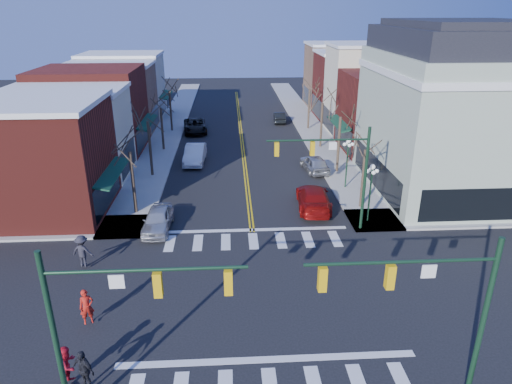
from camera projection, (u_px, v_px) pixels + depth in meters
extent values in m
plane|color=black|center=(260.00, 297.00, 23.98)|extent=(160.00, 160.00, 0.00)
cube|color=#9E9B93|center=(150.00, 172.00, 41.96)|extent=(3.50, 70.00, 0.15)
cube|color=#9E9B93|center=(338.00, 168.00, 42.93)|extent=(3.50, 70.00, 0.15)
cube|color=maroon|center=(32.00, 161.00, 32.48)|extent=(10.00, 8.50, 8.00)
cube|color=beige|center=(68.00, 136.00, 39.74)|extent=(10.00, 7.00, 7.50)
cube|color=maroon|center=(92.00, 111.00, 46.95)|extent=(10.00, 9.00, 8.50)
cube|color=#9F7557|center=(111.00, 99.00, 54.70)|extent=(10.00, 7.50, 7.80)
cube|color=beige|center=(124.00, 87.00, 61.79)|extent=(10.00, 8.00, 8.20)
cube|color=maroon|center=(392.00, 113.00, 47.15)|extent=(10.00, 8.50, 8.00)
cube|color=beige|center=(371.00, 90.00, 53.93)|extent=(10.00, 7.00, 10.00)
cube|color=maroon|center=(354.00, 86.00, 61.15)|extent=(10.00, 8.00, 8.50)
cube|color=#9F7557|center=(341.00, 76.00, 68.45)|extent=(10.00, 8.00, 9.00)
cube|color=#A3B199|center=(454.00, 124.00, 36.23)|extent=(12.00, 14.00, 11.00)
cube|color=white|center=(463.00, 71.00, 34.69)|extent=(12.25, 14.25, 0.50)
cube|color=black|center=(469.00, 40.00, 33.82)|extent=(11.40, 13.40, 1.80)
cube|color=black|center=(471.00, 24.00, 33.41)|extent=(9.80, 11.80, 0.60)
cylinder|color=#14331E|center=(56.00, 345.00, 15.37)|extent=(0.20, 0.20, 7.20)
cylinder|color=#14331E|center=(146.00, 270.00, 14.50)|extent=(6.50, 0.12, 0.12)
cube|color=gold|center=(158.00, 284.00, 14.72)|extent=(0.28, 0.28, 0.90)
cube|color=gold|center=(228.00, 282.00, 14.85)|extent=(0.28, 0.28, 0.90)
cylinder|color=#14331E|center=(482.00, 327.00, 16.20)|extent=(0.20, 0.20, 7.20)
cylinder|color=#14331E|center=(402.00, 262.00, 14.96)|extent=(6.50, 0.12, 0.12)
cube|color=gold|center=(390.00, 277.00, 15.15)|extent=(0.28, 0.28, 0.90)
cube|color=gold|center=(322.00, 279.00, 15.02)|extent=(0.28, 0.28, 0.90)
cylinder|color=#14331E|center=(365.00, 181.00, 29.88)|extent=(0.20, 0.20, 7.20)
cylinder|color=#14331E|center=(318.00, 140.00, 28.64)|extent=(6.50, 0.12, 0.12)
cube|color=gold|center=(312.00, 149.00, 28.83)|extent=(0.28, 0.28, 0.90)
cube|color=gold|center=(277.00, 149.00, 28.71)|extent=(0.28, 0.28, 0.90)
cylinder|color=#14331E|center=(370.00, 196.00, 31.55)|extent=(0.12, 0.12, 4.00)
sphere|color=white|center=(373.00, 167.00, 30.73)|extent=(0.36, 0.36, 0.36)
cylinder|color=#14331E|center=(347.00, 166.00, 37.55)|extent=(0.12, 0.12, 4.00)
sphere|color=white|center=(349.00, 141.00, 36.74)|extent=(0.36, 0.36, 0.36)
cylinder|color=#382B21|center=(133.00, 183.00, 32.79)|extent=(0.24, 0.24, 4.76)
cylinder|color=#382B21|center=(150.00, 149.00, 40.13)|extent=(0.24, 0.24, 5.04)
cylinder|color=#382B21|center=(162.00, 129.00, 47.62)|extent=(0.24, 0.24, 4.55)
cylinder|color=#382B21|center=(171.00, 112.00, 54.95)|extent=(0.24, 0.24, 4.90)
cylinder|color=#382B21|center=(363.00, 179.00, 33.75)|extent=(0.24, 0.24, 4.62)
cylinder|color=#382B21|center=(339.00, 145.00, 41.04)|extent=(0.24, 0.24, 5.18)
cylinder|color=#382B21|center=(321.00, 126.00, 48.50)|extent=(0.24, 0.24, 4.83)
cylinder|color=#382B21|center=(309.00, 110.00, 55.87)|extent=(0.24, 0.24, 4.97)
imported|color=#BCBDC1|center=(158.00, 220.00, 30.96)|extent=(1.92, 4.50, 1.52)
imported|color=white|center=(195.00, 154.00, 44.34)|extent=(2.07, 5.32, 1.72)
imported|color=black|center=(195.00, 126.00, 55.22)|extent=(3.22, 5.96, 1.59)
imported|color=maroon|center=(313.00, 198.00, 34.26)|extent=(2.77, 5.91, 1.67)
imported|color=#AAAAAE|center=(314.00, 163.00, 42.05)|extent=(2.42, 4.72, 1.54)
imported|color=black|center=(279.00, 117.00, 60.00)|extent=(1.62, 4.19, 1.36)
imported|color=#AD1B12|center=(87.00, 307.00, 21.48)|extent=(0.78, 0.66, 1.81)
imported|color=red|center=(68.00, 365.00, 18.01)|extent=(0.85, 0.99, 1.77)
imported|color=black|center=(83.00, 370.00, 17.77)|extent=(1.12, 0.91, 1.78)
imported|color=#23222A|center=(83.00, 251.00, 26.22)|extent=(1.40, 1.00, 1.96)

